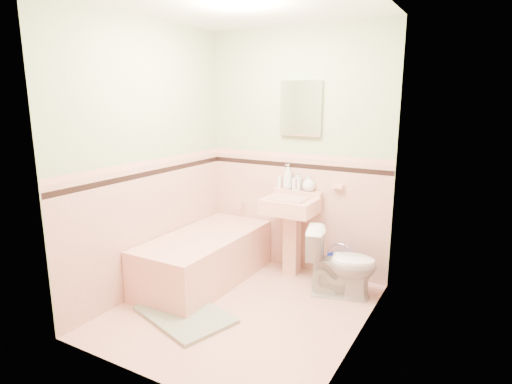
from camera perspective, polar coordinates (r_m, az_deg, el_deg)
The scene contains 32 objects.
floor at distance 3.83m, azimuth -1.91°, elevation -15.51°, with size 2.20×2.20×0.00m, color #E9AB98.
ceiling at distance 3.45m, azimuth -2.24°, elevation 24.26°, with size 2.20×2.20×0.00m, color white.
wall_back at distance 4.39m, azimuth 5.49°, elevation 5.30°, with size 2.50×2.50×0.00m, color beige.
wall_front at distance 2.57m, azimuth -14.99°, elevation -0.28°, with size 2.50×2.50×0.00m, color beige.
wall_left at distance 4.03m, azimuth -14.32°, elevation 4.32°, with size 2.50×2.50×0.00m, color beige.
wall_right at distance 3.03m, azimuth 14.30°, elevation 1.69°, with size 2.50×2.50×0.00m, color beige.
wainscot_back at distance 4.50m, azimuth 5.26°, elevation -2.94°, with size 2.00×2.00×0.00m, color beige.
wainscot_front at distance 2.79m, azimuth -14.04°, elevation -13.37°, with size 2.00×2.00×0.00m, color beige.
wainscot_left at distance 4.16m, azimuth -13.71°, elevation -4.57°, with size 2.20×2.20×0.00m, color beige.
wainscot_right at distance 3.21m, azimuth 13.46°, elevation -9.74°, with size 2.20×2.20×0.00m, color beige.
accent_back at distance 4.39m, azimuth 5.36°, elevation 3.60°, with size 2.00×2.00×0.00m, color black.
accent_front at distance 2.61m, azimuth -14.56°, elevation -2.99°, with size 2.00×2.00×0.00m, color black.
accent_left at distance 4.04m, azimuth -14.03°, elevation 2.48°, with size 2.20×2.20×0.00m, color black.
accent_right at distance 3.06m, azimuth 13.84°, elevation -0.67°, with size 2.20×2.20×0.00m, color black.
cap_back at distance 4.37m, azimuth 5.39°, elevation 4.89°, with size 2.00×2.00×0.00m, color #E99C8E.
cap_front at distance 2.59m, azimuth -14.68°, elevation -0.85°, with size 2.00×2.00×0.00m, color #E99C8E.
cap_left at distance 4.02m, azimuth -14.11°, elevation 3.89°, with size 2.20×2.20×0.00m, color #E99C8E.
cap_right at distance 3.04m, azimuth 13.94°, elevation 1.16°, with size 2.20×2.20×0.00m, color #E99C8E.
bathtub at distance 4.30m, azimuth -6.88°, elevation -9.00°, with size 0.70×1.50×0.45m, color #E4A28E.
tub_faucet at distance 4.75m, azimuth -1.87°, elevation -1.71°, with size 0.04×0.04×0.12m, color silver.
sink at distance 4.34m, azimuth 4.56°, elevation -6.15°, with size 0.52×0.48×0.82m, color #E4A28E, non-canonical shape.
sink_faucet at distance 4.33m, azimuth 5.47°, elevation 1.17°, with size 0.02×0.02×0.10m, color silver.
medicine_cabinet at distance 4.31m, azimuth 6.07°, elevation 11.16°, with size 0.44×0.04×0.55m, color white.
soap_dish at distance 4.23m, azimuth 11.00°, elevation 0.74°, with size 0.11×0.06×0.04m, color #E4A28E.
soap_bottle_left at distance 4.40m, azimuth 4.34°, elevation 2.11°, with size 0.10×0.10×0.26m, color #B2B2B2.
soap_bottle_mid at distance 4.36m, azimuth 5.63°, elevation 1.50°, with size 0.08×0.09×0.19m, color #B2B2B2.
soap_bottle_right at distance 4.31m, azimuth 7.15°, elevation 1.23°, with size 0.13×0.13×0.17m, color #B2B2B2.
tube at distance 4.45m, azimuth 3.20°, elevation 1.34°, with size 0.04×0.04×0.12m, color white.
toilet at distance 4.01m, azimuth 11.43°, elevation -9.33°, with size 0.36×0.63×0.64m, color white.
bucket at distance 4.39m, azimuth 11.18°, elevation -10.07°, with size 0.26×0.26×0.26m, color #031697, non-canonical shape.
bath_mat at distance 3.75m, azimuth -9.58°, elevation -16.01°, with size 0.81×0.54×0.03m, color gray.
shoe at distance 3.77m, azimuth -10.00°, elevation -15.14°, with size 0.13×0.06×0.05m, color #BF1E59.
Camera 1 is at (1.77, -2.88, 1.80)m, focal length 29.60 mm.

